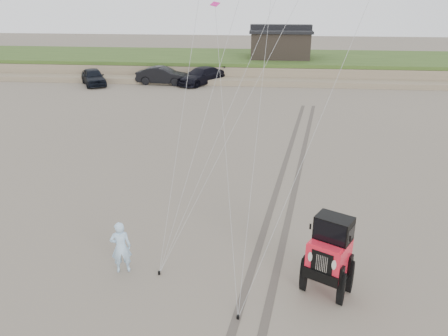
{
  "coord_description": "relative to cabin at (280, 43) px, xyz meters",
  "views": [
    {
      "loc": [
        0.88,
        -11.1,
        8.38
      ],
      "look_at": [
        -0.55,
        3.0,
        2.6
      ],
      "focal_mm": 35.0,
      "sensor_mm": 36.0,
      "label": 1
    }
  ],
  "objects": [
    {
      "name": "stake_main",
      "position": [
        -4.34,
        -36.8,
        -3.18
      ],
      "size": [
        0.08,
        0.08,
        0.12
      ],
      "primitive_type": "cylinder",
      "color": "black",
      "rests_on": "ground"
    },
    {
      "name": "jeep",
      "position": [
        0.82,
        -37.11,
        -2.26
      ],
      "size": [
        4.52,
        5.68,
        1.95
      ],
      "primitive_type": null,
      "rotation": [
        0.0,
        0.0,
        -0.5
      ],
      "color": "red",
      "rests_on": "ground"
    },
    {
      "name": "truck_c",
      "position": [
        -7.54,
        -6.56,
        -2.46
      ],
      "size": [
        4.83,
        5.69,
        1.56
      ],
      "primitive_type": "imported",
      "rotation": [
        0.0,
        0.0,
        -0.59
      ],
      "color": "black",
      "rests_on": "ground"
    },
    {
      "name": "cabin",
      "position": [
        0.0,
        0.0,
        0.0
      ],
      "size": [
        6.4,
        5.4,
        3.35
      ],
      "color": "black",
      "rests_on": "dune_ridge"
    },
    {
      "name": "dune_ridge",
      "position": [
        -2.0,
        0.5,
        -2.42
      ],
      "size": [
        160.0,
        14.25,
        1.73
      ],
      "color": "#7A6B54",
      "rests_on": "ground"
    },
    {
      "name": "truck_b",
      "position": [
        -11.18,
        -6.96,
        -2.42
      ],
      "size": [
        5.1,
        2.16,
        1.64
      ],
      "primitive_type": "imported",
      "rotation": [
        0.0,
        0.0,
        1.48
      ],
      "color": "black",
      "rests_on": "ground"
    },
    {
      "name": "man",
      "position": [
        -5.54,
        -36.72,
        -2.35
      ],
      "size": [
        0.74,
        0.59,
        1.77
      ],
      "primitive_type": "imported",
      "rotation": [
        0.0,
        0.0,
        3.43
      ],
      "color": "#96B0E8",
      "rests_on": "ground"
    },
    {
      "name": "stake_aux",
      "position": [
        -1.7,
        -38.57,
        -3.18
      ],
      "size": [
        0.08,
        0.08,
        0.12
      ],
      "primitive_type": "cylinder",
      "color": "black",
      "rests_on": "ground"
    },
    {
      "name": "ground",
      "position": [
        -2.0,
        -37.0,
        -3.24
      ],
      "size": [
        160.0,
        160.0,
        0.0
      ],
      "primitive_type": "plane",
      "color": "#6B6054",
      "rests_on": "ground"
    },
    {
      "name": "truck_a",
      "position": [
        -17.65,
        -8.02,
        -2.46
      ],
      "size": [
        3.9,
        4.85,
        1.55
      ],
      "primitive_type": "imported",
      "rotation": [
        0.0,
        0.0,
        0.53
      ],
      "color": "black",
      "rests_on": "ground"
    },
    {
      "name": "tire_tracks",
      "position": [
        0.0,
        -29.0,
        -3.23
      ],
      "size": [
        5.22,
        29.74,
        0.01
      ],
      "color": "#4C443D",
      "rests_on": "ground"
    }
  ]
}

